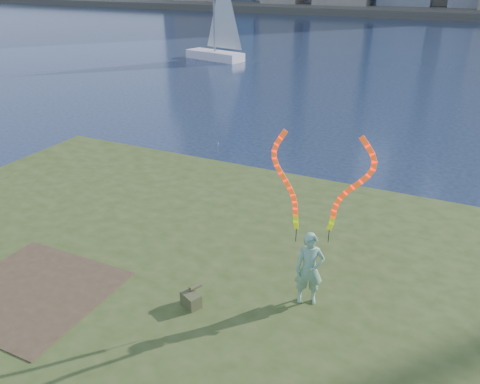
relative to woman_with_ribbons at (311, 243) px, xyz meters
The scene contains 7 objects.
ground 4.05m from the woman_with_ribbons, 164.51° to the left, with size 320.00×320.00×0.00m, color #18243D.
grassy_knoll 4.02m from the woman_with_ribbons, 157.03° to the right, with size 20.00×18.00×0.80m.
dirt_patch 6.10m from the woman_with_ribbons, 157.27° to the right, with size 3.20×3.00×0.02m, color #47331E.
far_shore 95.98m from the woman_with_ribbons, 91.95° to the left, with size 320.00×40.00×1.20m, color #4B4637.
woman_with_ribbons is the anchor object (origin of this frame).
canvas_bag 2.74m from the woman_with_ribbons, 150.61° to the right, with size 0.49×0.55×0.39m.
sailboat 34.22m from the woman_with_ribbons, 121.09° to the left, with size 5.82×2.97×8.75m.
Camera 1 is at (5.40, -8.70, 7.10)m, focal length 35.00 mm.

